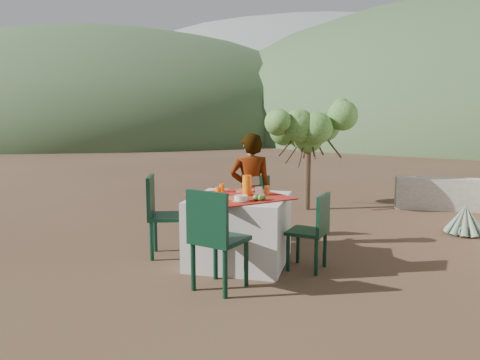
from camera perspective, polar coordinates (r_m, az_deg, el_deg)
name	(u,v)px	position (r m, az deg, el deg)	size (l,w,h in m)	color
ground	(216,253)	(5.68, -2.91, -8.90)	(160.00, 160.00, 0.00)	#3A231A
table	(239,230)	(5.23, -0.09, -6.07)	(1.30, 1.30, 0.76)	beige
chair_far	(253,204)	(6.20, 1.59, -2.95)	(0.43, 0.43, 0.85)	black
chair_near	(215,235)	(4.38, -3.10, -6.75)	(0.57, 0.57, 0.97)	black
chair_left	(161,212)	(5.52, -9.59, -3.84)	(0.55, 0.55, 0.95)	black
chair_right	(314,228)	(5.03, 8.96, -5.81)	(0.46, 0.46, 0.83)	black
person	(251,190)	(5.80, 1.30, -1.29)	(0.52, 0.34, 1.42)	#8C6651
shrub_tree	(312,134)	(8.13, 8.73, 5.56)	(1.41, 1.38, 1.66)	#4B3225
agave	(465,220)	(7.17, 25.74, -4.46)	(0.56, 0.55, 0.59)	slate
stone_wall	(475,195)	(8.94, 26.75, -1.66)	(2.60, 0.35, 0.55)	gray
hill_near_left	(112,133)	(40.30, -15.34, 5.50)	(40.00, 40.00, 16.00)	#2E4A29
hill_far_center	(308,127)	(57.49, 8.28, 6.41)	(60.00, 60.00, 24.00)	slate
plate_far	(245,191)	(5.44, 0.56, -1.31)	(0.23, 0.23, 0.01)	brown
plate_near	(235,198)	(4.98, -0.58, -2.19)	(0.21, 0.21, 0.01)	brown
glass_far	(222,188)	(5.39, -2.19, -0.98)	(0.06, 0.06, 0.09)	orange
glass_near	(218,192)	(5.12, -2.66, -1.41)	(0.06, 0.06, 0.10)	orange
juice_pitcher	(247,185)	(5.16, 0.87, -0.65)	(0.10, 0.10, 0.22)	orange
bowl_plate	(241,201)	(4.82, 0.12, -2.55)	(0.19, 0.19, 0.01)	brown
white_bowl	(241,198)	(4.81, 0.12, -2.19)	(0.14, 0.14, 0.05)	silver
jar_left	(267,191)	(5.20, 3.34, -1.32)	(0.06, 0.06, 0.09)	orange
jar_right	(267,190)	(5.25, 3.27, -1.23)	(0.06, 0.06, 0.09)	orange
napkin_holder	(259,191)	(5.15, 2.28, -1.36)	(0.08, 0.04, 0.10)	silver
fruit_cluster	(259,197)	(4.88, 2.34, -2.11)	(0.13, 0.12, 0.07)	#50792C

